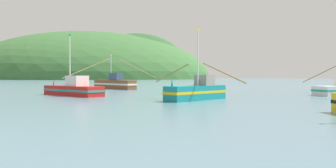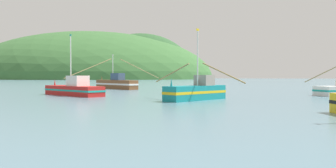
% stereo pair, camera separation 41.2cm
% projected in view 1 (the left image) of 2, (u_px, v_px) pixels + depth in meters
% --- Properties ---
extents(hill_mid_right, '(85.22, 68.18, 67.11)m').
position_uv_depth(hill_mid_right, '(136.00, 79.00, 254.35)').
color(hill_mid_right, '#2D562D').
rests_on(hill_mid_right, ground).
extents(hill_far_left, '(195.02, 156.02, 71.24)m').
position_uv_depth(hill_far_left, '(83.00, 79.00, 265.88)').
color(hill_far_left, '#386633').
rests_on(hill_far_left, ground).
extents(fishing_boat_teal, '(9.40, 7.02, 6.53)m').
position_uv_depth(fishing_boat_teal, '(197.00, 91.00, 31.34)').
color(fishing_boat_teal, '#147F84').
rests_on(fishing_boat_teal, ground).
extents(fishing_boat_brown, '(10.05, 15.87, 5.88)m').
position_uv_depth(fishing_boat_brown, '(114.00, 83.00, 58.07)').
color(fishing_boat_brown, brown).
rests_on(fishing_boat_brown, ground).
extents(fishing_boat_red, '(9.45, 6.15, 6.95)m').
position_uv_depth(fishing_boat_red, '(73.00, 89.00, 38.52)').
color(fishing_boat_red, red).
rests_on(fishing_boat_red, ground).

